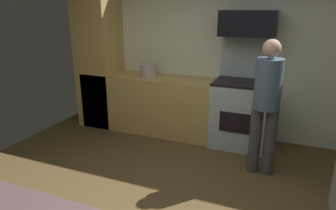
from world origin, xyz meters
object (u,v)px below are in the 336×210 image
at_px(oven_range, 240,110).
at_px(microwave, 248,23).
at_px(person_cook, 266,102).
at_px(stock_pot, 149,70).

bearing_deg(oven_range, microwave, 90.00).
height_order(microwave, person_cook, microwave).
bearing_deg(person_cook, oven_range, 118.38).
height_order(oven_range, microwave, microwave).
xyz_separation_m(oven_range, microwave, (0.00, 0.08, 1.21)).
bearing_deg(stock_pot, microwave, 3.15).
relative_size(person_cook, stock_pot, 6.25).
bearing_deg(oven_range, stock_pot, 179.82).
bearing_deg(stock_pot, person_cook, -21.47).
xyz_separation_m(microwave, person_cook, (0.39, -0.81, -0.82)).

